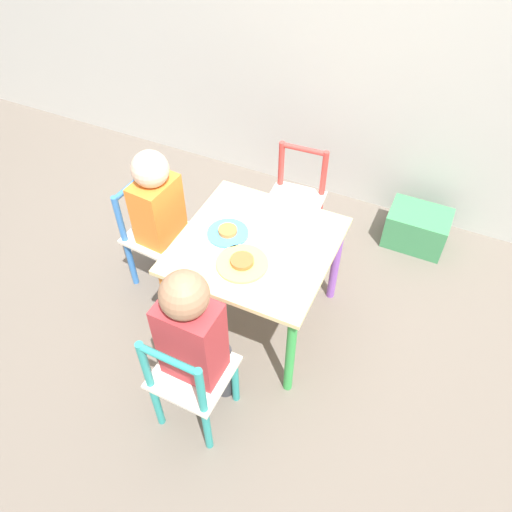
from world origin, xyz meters
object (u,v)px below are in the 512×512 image
Objects in this scene: kids_table at (256,256)px; chair_teal at (190,380)px; chair_red at (295,203)px; child_left at (162,212)px; child_front at (194,336)px; storage_bin at (417,228)px; chair_blue at (156,236)px; plate_left at (228,232)px; plate_front at (242,263)px.

kids_table is 0.54m from chair_teal.
chair_teal is (-0.01, -0.52, -0.14)m from kids_table.
chair_red is 0.73× the size of child_left.
child_front is at bearing -91.19° from kids_table.
chair_teal is at bearing 90.00° from child_front.
storage_bin is at bearing -48.34° from child_left.
child_front reaches higher than chair_red.
chair_blue is 0.18m from child_left.
plate_left is 0.85× the size of plate_front.
child_front is at bearing -92.31° from chair_red.
child_left is (-0.46, 0.04, 0.03)m from kids_table.
chair_red is 3.23× the size of plate_left.
child_left is 0.95× the size of child_front.
child_front is (-0.01, -0.46, 0.05)m from kids_table.
chair_red is at bearing -155.22° from storage_bin.
child_front is at bearing -129.90° from chair_blue.
plate_left is at bearing -103.28° from chair_red.
chair_red is 2.73× the size of plate_front.
chair_red is at bearing -40.76° from chair_blue.
chair_teal is 1.77× the size of storage_bin.
chair_red is (-0.02, 1.05, 0.00)m from chair_teal.
child_left is at bearing -46.87° from child_front.
child_left is at bearing -135.03° from chair_red.
chair_teal is 1.00× the size of chair_red.
plate_left is 1.09m from storage_bin.
kids_table is 0.54m from chair_red.
child_front is at bearing -76.35° from plate_left.
chair_red is at bearing 93.73° from kids_table.
plate_front is (0.12, -0.12, 0.00)m from plate_left.
plate_front is at bearing -102.83° from chair_blue.
chair_teal is 0.69× the size of child_front.
kids_table is 1.12× the size of chair_red.
kids_table is at bearing -90.00° from child_left.
chair_teal reaches higher than kids_table.
child_left reaches higher than plate_left.
plate_left is at bearing 135.00° from plate_front.
storage_bin is (0.57, 0.26, -0.16)m from chair_red.
chair_blue is at bearing -46.78° from chair_teal.
chair_teal reaches higher than plate_front.
storage_bin is (0.55, 1.31, -0.16)m from chair_teal.
child_front is (0.51, -0.51, 0.19)m from chair_blue.
child_left is 0.67m from child_front.
child_front reaches higher than plate_left.
kids_table is at bearing 90.00° from plate_front.
child_front is 0.48m from plate_left.
plate_front is at bearing -104.46° from child_left.
child_left is at bearing -143.09° from storage_bin.
kids_table is 0.46m from child_left.
child_left is (0.06, -0.01, 0.17)m from chair_blue.
plate_left and plate_front have the same top height.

